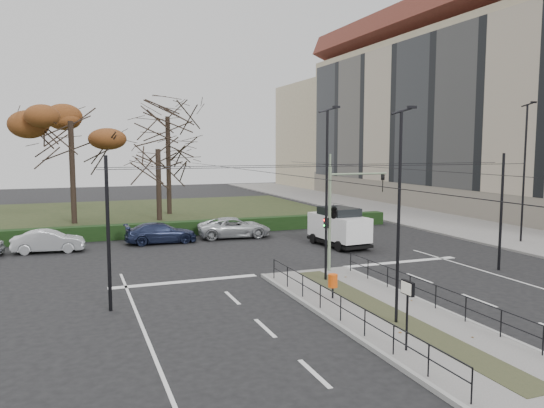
{
  "coord_description": "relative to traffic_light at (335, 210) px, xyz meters",
  "views": [
    {
      "loc": [
        -10.87,
        -18.85,
        6.29
      ],
      "look_at": [
        -0.5,
        8.33,
        3.17
      ],
      "focal_mm": 35.0,
      "sensor_mm": 36.0,
      "label": 1
    }
  ],
  "objects": [
    {
      "name": "bare_tree_center",
      "position": [
        -3.71,
        26.09,
        5.28
      ],
      "size": [
        7.79,
        7.79,
        11.98
      ],
      "color": "black",
      "rests_on": "park"
    },
    {
      "name": "litter_bin",
      "position": [
        -2.41,
        -4.46,
        -2.33
      ],
      "size": [
        0.39,
        0.39,
        1.0
      ],
      "color": "black",
      "rests_on": "median_island"
    },
    {
      "name": "parked_car_third",
      "position": [
        -6.83,
        11.49,
        -2.51
      ],
      "size": [
        4.67,
        1.92,
        1.35
      ],
      "primitive_type": "imported",
      "rotation": [
        0.0,
        0.0,
        1.57
      ],
      "color": "#1B2340",
      "rests_on": "ground"
    },
    {
      "name": "sidewalk_east",
      "position": [
        16.59,
        17.5,
        -3.11
      ],
      "size": [
        8.0,
        90.0,
        0.14
      ],
      "primitive_type": "cube",
      "color": "slate",
      "rests_on": "ground"
    },
    {
      "name": "info_panel",
      "position": [
        -2.91,
        -10.27,
        -1.35
      ],
      "size": [
        0.12,
        0.56,
        2.15
      ],
      "color": "black",
      "rests_on": "median_island"
    },
    {
      "name": "traffic_light",
      "position": [
        0.0,
        0.0,
        0.0
      ],
      "size": [
        3.55,
        2.02,
        5.23
      ],
      "color": "gray",
      "rests_on": "median_island"
    },
    {
      "name": "park",
      "position": [
        -7.41,
        27.5,
        -3.13
      ],
      "size": [
        38.0,
        26.0,
        0.1
      ],
      "primitive_type": "cube",
      "color": "#263118",
      "rests_on": "ground"
    },
    {
      "name": "apartment_block",
      "position": [
        26.56,
        19.47,
        7.21
      ],
      "size": [
        13.09,
        52.1,
        21.64
      ],
      "color": "tan",
      "rests_on": "ground"
    },
    {
      "name": "white_van",
      "position": [
        3.6,
        6.33,
        -1.89
      ],
      "size": [
        2.47,
        4.86,
        2.49
      ],
      "color": "white",
      "rests_on": "ground"
    },
    {
      "name": "median_island",
      "position": [
        -1.41,
        -7.0,
        -3.11
      ],
      "size": [
        4.4,
        15.0,
        0.14
      ],
      "primitive_type": "cube",
      "color": "slate",
      "rests_on": "ground"
    },
    {
      "name": "hedge",
      "position": [
        -7.41,
        14.1,
        -2.68
      ],
      "size": [
        38.0,
        1.0,
        1.0
      ],
      "primitive_type": "cube",
      "color": "black",
      "rests_on": "ground"
    },
    {
      "name": "bare_tree_near",
      "position": [
        -5.27,
        22.08,
        2.53
      ],
      "size": [
        6.32,
        6.32,
        8.04
      ],
      "color": "black",
      "rests_on": "park"
    },
    {
      "name": "parked_car_fourth",
      "position": [
        -1.67,
        11.84,
        -2.48
      ],
      "size": [
        5.29,
        2.84,
        1.41
      ],
      "primitive_type": "imported",
      "rotation": [
        0.0,
        0.0,
        1.47
      ],
      "color": "#B8BCC1",
      "rests_on": "ground"
    },
    {
      "name": "streetlamp_median_near",
      "position": [
        -1.7,
        -7.97,
        0.8
      ],
      "size": [
        0.63,
        0.13,
        7.56
      ],
      "color": "black",
      "rests_on": "median_island"
    },
    {
      "name": "streetlamp_sidewalk",
      "position": [
        15.28,
        2.91,
        1.58
      ],
      "size": [
        0.76,
        0.16,
        9.09
      ],
      "color": "black",
      "rests_on": "sidewalk_east"
    },
    {
      "name": "ground",
      "position": [
        -1.41,
        -4.5,
        -3.18
      ],
      "size": [
        140.0,
        140.0,
        0.0
      ],
      "primitive_type": "plane",
      "color": "black",
      "rests_on": "ground"
    },
    {
      "name": "catenary",
      "position": [
        -1.41,
        -2.88,
        0.24
      ],
      "size": [
        20.0,
        34.0,
        6.0
      ],
      "color": "black",
      "rests_on": "ground"
    },
    {
      "name": "rust_tree",
      "position": [
        -12.09,
        22.55,
        5.2
      ],
      "size": [
        9.81,
        9.81,
        10.9
      ],
      "color": "black",
      "rests_on": "park"
    },
    {
      "name": "parked_car_second",
      "position": [
        -13.65,
        10.79,
        -2.51
      ],
      "size": [
        4.22,
        1.86,
        1.35
      ],
      "primitive_type": "imported",
      "rotation": [
        0.0,
        0.0,
        1.46
      ],
      "color": "#B8BCC1",
      "rests_on": "ground"
    },
    {
      "name": "streetlamp_median_far",
      "position": [
        -1.3,
        -1.64,
        1.04
      ],
      "size": [
        0.67,
        0.14,
        8.03
      ],
      "color": "black",
      "rests_on": "median_island"
    },
    {
      "name": "median_railing",
      "position": [
        -1.41,
        -7.1,
        -2.21
      ],
      "size": [
        4.14,
        13.24,
        0.92
      ],
      "color": "black",
      "rests_on": "median_island"
    }
  ]
}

